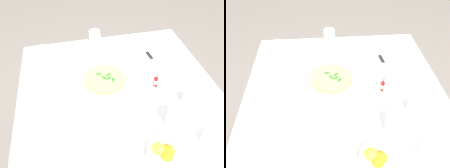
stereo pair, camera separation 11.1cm
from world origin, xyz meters
The scene contains 15 objects.
ground_plane centered at (0.00, 0.00, 0.00)m, with size 8.00×8.00×0.00m, color slate.
dining_table centered at (0.00, 0.00, 0.59)m, with size 1.06×1.06×0.73m.
pizza_plate centered at (-0.09, -0.07, 0.74)m, with size 0.33×0.33×0.02m.
pizza centered at (-0.09, -0.07, 0.75)m, with size 0.24×0.24×0.02m.
coffee_cup_near_left centered at (0.38, 0.29, 0.76)m, with size 0.13×0.13×0.06m.
coffee_cup_back_corner centered at (0.15, 0.32, 0.76)m, with size 0.13×0.13×0.06m.
coffee_cup_far_right centered at (-0.41, -0.39, 0.76)m, with size 0.13×0.13×0.06m.
water_glass_left_edge centered at (0.25, 0.18, 0.77)m, with size 0.08×0.08×0.10m.
water_glass_center_back centered at (-0.44, -0.06, 0.78)m, with size 0.07×0.07×0.12m.
napkin_folded centered at (-0.18, 0.25, 0.74)m, with size 0.23×0.15×0.02m.
dinner_knife centered at (-0.18, 0.25, 0.75)m, with size 0.20×0.04×0.01m.
citrus_bowl centered at (0.39, 0.08, 0.76)m, with size 0.15×0.15×0.07m.
hot_sauce_bottle centered at (0.00, 0.20, 0.76)m, with size 0.02×0.02×0.08m.
salt_shaker centered at (0.03, 0.21, 0.75)m, with size 0.03×0.03×0.06m.
pepper_shaker centered at (-0.02, 0.19, 0.75)m, with size 0.03×0.03×0.06m.
Camera 1 is at (0.72, -0.20, 1.53)m, focal length 33.04 mm.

